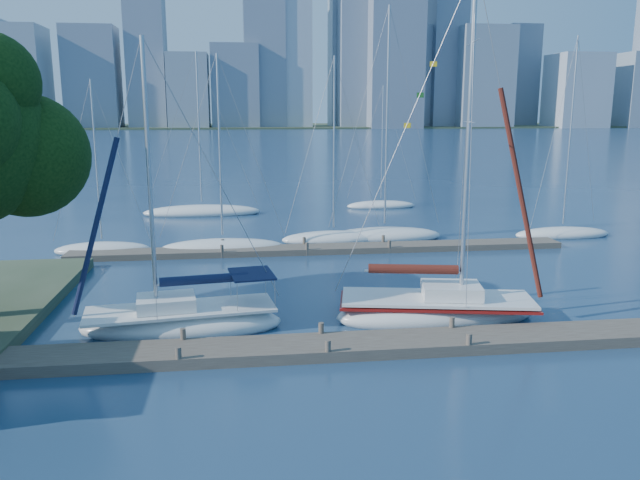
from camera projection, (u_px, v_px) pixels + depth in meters
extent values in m
plane|color=navy|center=(324.00, 352.00, 22.21)|extent=(700.00, 700.00, 0.00)
cube|color=#473D34|center=(324.00, 347.00, 22.17)|extent=(26.00, 2.00, 0.40)
cube|color=#473D34|center=(322.00, 249.00, 37.96)|extent=(30.00, 1.80, 0.36)
cube|color=#38472D|center=(245.00, 127.00, 332.99)|extent=(800.00, 100.00, 1.50)
sphere|color=black|center=(27.00, 155.00, 24.72)|extent=(4.89, 4.89, 4.89)
ellipsoid|color=silver|center=(182.00, 325.00, 24.40)|extent=(8.07, 3.59, 1.37)
cube|color=silver|center=(181.00, 309.00, 24.27)|extent=(7.48, 3.31, 0.11)
cube|color=silver|center=(166.00, 303.00, 24.07)|extent=(2.40, 1.94, 0.50)
cylinder|color=silver|center=(150.00, 179.00, 23.00)|extent=(0.16, 0.16, 10.15)
cylinder|color=silver|center=(204.00, 282.00, 24.30)|extent=(3.67, 0.59, 0.09)
cylinder|color=#101535|center=(204.00, 279.00, 24.28)|extent=(3.42, 0.83, 0.36)
cube|color=#101535|center=(252.00, 274.00, 24.74)|extent=(1.92, 2.37, 0.07)
ellipsoid|color=silver|center=(436.00, 314.00, 25.64)|extent=(8.68, 4.23, 1.46)
cube|color=silver|center=(437.00, 298.00, 25.50)|extent=(8.03, 3.91, 0.12)
cube|color=silver|center=(451.00, 290.00, 25.40)|extent=(2.62, 2.18, 0.53)
cylinder|color=silver|center=(468.00, 139.00, 24.13)|extent=(0.18, 0.18, 12.81)
cylinder|color=silver|center=(413.00, 271.00, 25.34)|extent=(3.89, 0.83, 0.10)
cylinder|color=#49150F|center=(413.00, 269.00, 25.32)|extent=(3.63, 1.06, 0.39)
cube|color=maroon|center=(437.00, 302.00, 25.54)|extent=(8.23, 4.04, 0.10)
ellipsoid|color=silver|center=(103.00, 250.00, 37.78)|extent=(5.70, 2.03, 0.97)
cylinder|color=silver|center=(96.00, 161.00, 36.68)|extent=(0.11, 0.11, 9.36)
ellipsoid|color=silver|center=(223.00, 248.00, 38.27)|extent=(7.64, 2.57, 1.11)
cylinder|color=silver|center=(220.00, 147.00, 37.01)|extent=(0.12, 0.12, 10.69)
ellipsoid|color=silver|center=(334.00, 239.00, 40.90)|extent=(7.14, 4.08, 1.07)
cylinder|color=silver|center=(334.00, 144.00, 39.64)|extent=(0.12, 0.12, 10.82)
ellipsoid|color=silver|center=(384.00, 236.00, 41.64)|extent=(7.89, 3.18, 1.22)
cylinder|color=silver|center=(387.00, 118.00, 40.05)|extent=(0.13, 0.13, 13.78)
ellipsoid|color=silver|center=(562.00, 234.00, 42.51)|extent=(6.91, 4.58, 1.00)
cylinder|color=silver|center=(570.00, 132.00, 41.12)|extent=(0.11, 0.11, 12.27)
ellipsoid|color=silver|center=(202.00, 212.00, 51.48)|extent=(9.84, 5.48, 1.24)
cylinder|color=silver|center=(199.00, 128.00, 50.08)|extent=(0.14, 0.14, 11.89)
ellipsoid|color=silver|center=(381.00, 206.00, 55.32)|extent=(6.37, 3.53, 0.94)
cylinder|color=silver|center=(382.00, 143.00, 54.19)|extent=(0.10, 0.10, 9.71)
cube|color=gray|center=(29.00, 78.00, 281.36)|extent=(15.34, 23.42, 45.54)
cube|color=slate|center=(92.00, 78.00, 288.07)|extent=(23.59, 17.63, 46.30)
cube|color=#8B99A7|center=(149.00, 86.00, 312.68)|extent=(14.50, 17.61, 40.72)
cube|color=gray|center=(189.00, 91.00, 292.20)|extent=(18.68, 19.81, 34.44)
cube|color=slate|center=(235.00, 87.00, 296.13)|extent=(22.26, 16.86, 38.99)
cube|color=#8B99A7|center=(288.00, 48.00, 298.31)|extent=(21.82, 14.99, 75.41)
cube|color=gray|center=(346.00, 59.00, 317.53)|extent=(16.23, 17.46, 68.72)
cube|color=slate|center=(395.00, 47.00, 293.73)|extent=(25.12, 18.95, 76.04)
cube|color=#8B99A7|center=(426.00, 78.00, 314.74)|extent=(13.75, 17.11, 49.23)
cube|color=gray|center=(483.00, 78.00, 303.20)|extent=(25.94, 18.80, 48.02)
cube|color=slate|center=(518.00, 77.00, 335.65)|extent=(16.85, 17.52, 52.74)
cube|color=#8B99A7|center=(576.00, 91.00, 309.79)|extent=(24.89, 23.94, 35.80)
cube|color=gray|center=(633.00, 91.00, 313.58)|extent=(14.59, 21.38, 36.62)
cube|color=slate|center=(145.00, 18.00, 287.97)|extent=(17.47, 18.00, 101.18)
cube|color=slate|center=(264.00, 30.00, 295.74)|extent=(19.37, 18.00, 91.82)
cube|color=slate|center=(358.00, 3.00, 298.65)|extent=(18.11, 18.00, 117.91)
cube|color=slate|center=(446.00, 56.00, 309.13)|extent=(16.65, 18.00, 69.78)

